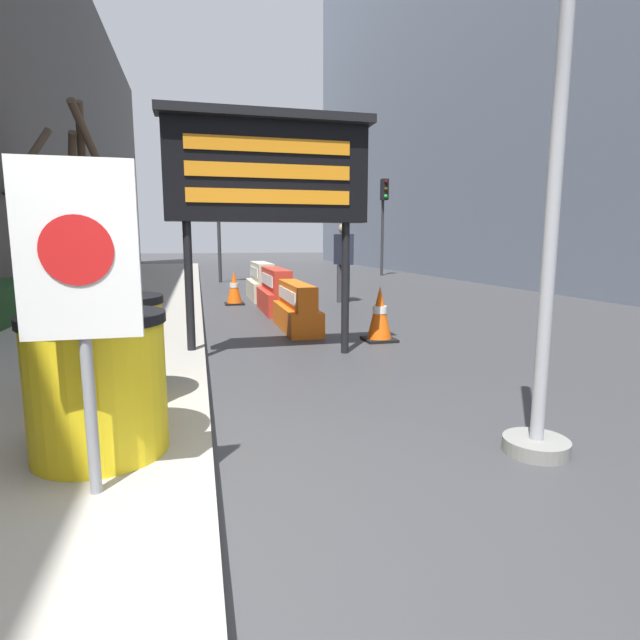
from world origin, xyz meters
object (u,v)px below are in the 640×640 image
at_px(traffic_cone_mid, 234,288).
at_px(traffic_light_far_side, 384,206).
at_px(traffic_cone_near, 380,314).
at_px(jersey_barrier_cream, 262,283).
at_px(pedestrian_worker, 344,256).
at_px(message_board, 268,172).
at_px(jersey_barrier_orange_far, 296,309).
at_px(traffic_light_near_curb, 218,205).
at_px(barrel_drum_foreground, 98,384).
at_px(warning_sign, 79,274).
at_px(jersey_barrier_red_striped, 276,293).
at_px(barrel_drum_middle, 111,350).
at_px(traffic_cone_far, 296,304).

distance_m(traffic_cone_mid, traffic_light_far_side, 10.99).
relative_size(traffic_cone_near, traffic_light_far_side, 0.20).
relative_size(jersey_barrier_cream, pedestrian_worker, 1.06).
bearing_deg(traffic_cone_mid, message_board, -89.35).
bearing_deg(jersey_barrier_cream, traffic_cone_near, -80.16).
bearing_deg(message_board, jersey_barrier_orange_far, 69.70).
distance_m(jersey_barrier_orange_far, traffic_cone_near, 1.56).
bearing_deg(traffic_light_near_curb, jersey_barrier_orange_far, -85.54).
distance_m(traffic_cone_near, traffic_light_near_curb, 11.45).
xyz_separation_m(traffic_light_far_side, pedestrian_worker, (-4.22, -8.49, -1.77)).
xyz_separation_m(jersey_barrier_cream, pedestrian_worker, (1.79, -1.12, 0.69)).
distance_m(barrel_drum_foreground, traffic_light_far_side, 18.64).
relative_size(traffic_light_near_curb, pedestrian_worker, 1.97).
distance_m(jersey_barrier_orange_far, traffic_cone_mid, 3.62).
xyz_separation_m(warning_sign, jersey_barrier_red_striped, (2.10, 7.46, -0.89)).
distance_m(jersey_barrier_cream, traffic_cone_near, 5.78).
distance_m(barrel_drum_middle, traffic_cone_far, 5.06).
bearing_deg(barrel_drum_middle, traffic_cone_mid, 78.49).
xyz_separation_m(traffic_cone_far, traffic_light_near_curb, (-0.90, 9.18, 2.32)).
bearing_deg(traffic_light_near_curb, barrel_drum_foreground, -95.43).
relative_size(barrel_drum_foreground, traffic_cone_far, 1.29).
bearing_deg(warning_sign, jersey_barrier_cream, 77.89).
distance_m(jersey_barrier_red_striped, traffic_cone_mid, 1.57).
bearing_deg(warning_sign, traffic_cone_mid, 81.30).
distance_m(traffic_light_near_curb, pedestrian_worker, 7.17).
xyz_separation_m(message_board, jersey_barrier_red_striped, (0.69, 4.02, -1.86)).
distance_m(message_board, pedestrian_worker, 5.90).
distance_m(message_board, traffic_light_near_curb, 11.74).
height_order(warning_sign, traffic_light_far_side, traffic_light_far_side).
height_order(jersey_barrier_red_striped, traffic_cone_far, jersey_barrier_red_striped).
bearing_deg(pedestrian_worker, message_board, -34.29).
height_order(message_board, traffic_cone_far, message_board).
xyz_separation_m(barrel_drum_foreground, jersey_barrier_cream, (2.16, 9.23, -0.18)).
xyz_separation_m(barrel_drum_middle, jersey_barrier_orange_far, (2.23, 3.76, -0.24)).
bearing_deg(barrel_drum_foreground, traffic_light_far_side, 63.80).
bearing_deg(jersey_barrier_cream, barrel_drum_foreground, -103.17).
height_order(traffic_cone_near, pedestrian_worker, pedestrian_worker).
bearing_deg(traffic_light_near_curb, pedestrian_worker, -68.53).
xyz_separation_m(barrel_drum_foreground, traffic_cone_near, (3.15, 3.54, -0.18)).
bearing_deg(traffic_cone_near, message_board, -158.82).
bearing_deg(traffic_cone_far, warning_sign, -110.40).
bearing_deg(jersey_barrier_red_striped, traffic_light_far_side, 58.20).
bearing_deg(traffic_light_far_side, traffic_cone_near, -111.02).
bearing_deg(jersey_barrier_cream, pedestrian_worker, -32.07).
distance_m(barrel_drum_middle, traffic_light_near_curb, 13.87).
bearing_deg(barrel_drum_foreground, traffic_cone_far, 67.18).
xyz_separation_m(barrel_drum_foreground, jersey_barrier_red_striped, (2.16, 6.91, -0.19)).
bearing_deg(traffic_light_far_side, barrel_drum_middle, -117.83).
bearing_deg(message_board, warning_sign, -112.34).
height_order(jersey_barrier_orange_far, traffic_cone_mid, traffic_cone_mid).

